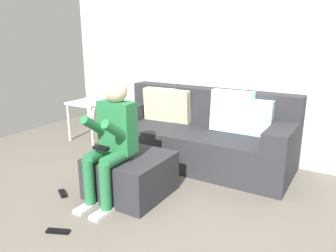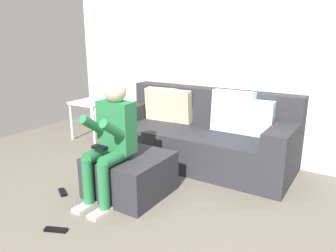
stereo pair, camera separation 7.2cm
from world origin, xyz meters
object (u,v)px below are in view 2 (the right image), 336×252
at_px(person_seated, 111,135).
at_px(remote_by_storage_bin, 62,192).
at_px(ottoman, 130,174).
at_px(remote_near_ottoman, 56,230).
at_px(side_table, 96,106).
at_px(couch_sectional, 202,134).

xyz_separation_m(person_seated, remote_by_storage_bin, (-0.48, -0.19, -0.61)).
height_order(ottoman, remote_by_storage_bin, ottoman).
bearing_deg(remote_near_ottoman, person_seated, 63.51).
xyz_separation_m(side_table, remote_near_ottoman, (1.44, -1.95, -0.47)).
xyz_separation_m(person_seated, side_table, (-1.47, 1.31, -0.13)).
height_order(person_seated, side_table, person_seated).
height_order(couch_sectional, ottoman, couch_sectional).
xyz_separation_m(couch_sectional, remote_near_ottoman, (-0.30, -1.91, -0.33)).
bearing_deg(ottoman, couch_sectional, 79.22).
relative_size(couch_sectional, side_table, 3.38).
bearing_deg(remote_by_storage_bin, ottoman, 63.16).
xyz_separation_m(side_table, remote_by_storage_bin, (0.99, -1.50, -0.47)).
height_order(couch_sectional, remote_by_storage_bin, couch_sectional).
relative_size(ottoman, remote_by_storage_bin, 4.25).
height_order(couch_sectional, side_table, couch_sectional).
distance_m(couch_sectional, side_table, 1.75).
relative_size(couch_sectional, ottoman, 3.15).
xyz_separation_m(couch_sectional, person_seated, (-0.28, -1.27, 0.28)).
bearing_deg(couch_sectional, person_seated, -102.25).
bearing_deg(side_table, remote_by_storage_bin, -56.73).
xyz_separation_m(remote_near_ottoman, remote_by_storage_bin, (-0.46, 0.45, 0.00)).
relative_size(remote_near_ottoman, remote_by_storage_bin, 1.13).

